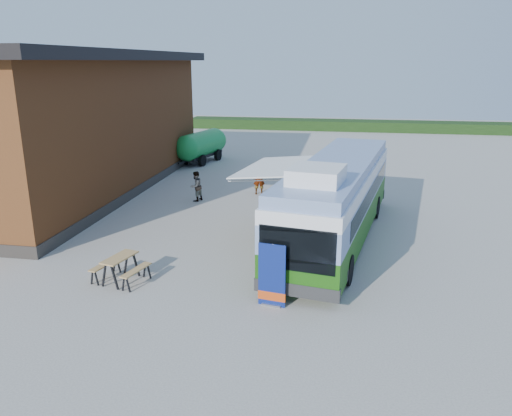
% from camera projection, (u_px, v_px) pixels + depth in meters
% --- Properties ---
extents(ground, '(100.00, 100.00, 0.00)m').
position_uv_depth(ground, '(210.00, 272.00, 17.14)').
color(ground, '#BCB7AD').
rests_on(ground, ground).
extents(barn, '(9.60, 21.20, 7.50)m').
position_uv_depth(barn, '(69.00, 125.00, 27.29)').
color(barn, brown).
rests_on(barn, ground).
extents(hedge, '(40.00, 3.00, 1.00)m').
position_uv_depth(hedge, '(379.00, 126.00, 51.60)').
color(hedge, '#264419').
rests_on(hedge, ground).
extents(bus, '(4.65, 12.49, 3.76)m').
position_uv_depth(bus, '(337.00, 197.00, 19.66)').
color(bus, '#2C6E12').
rests_on(bus, ground).
extents(awning, '(3.51, 4.89, 0.54)m').
position_uv_depth(awning, '(283.00, 171.00, 19.91)').
color(awning, white).
rests_on(awning, ground).
extents(banner, '(0.84, 0.28, 1.94)m').
position_uv_depth(banner, '(272.00, 281.00, 14.55)').
color(banner, navy).
rests_on(banner, ground).
extents(picnic_table, '(1.79, 1.66, 0.87)m').
position_uv_depth(picnic_table, '(120.00, 263.00, 16.23)').
color(picnic_table, tan).
rests_on(picnic_table, ground).
extents(person_a, '(0.71, 0.56, 1.73)m').
position_uv_depth(person_a, '(259.00, 179.00, 26.94)').
color(person_a, '#999999').
rests_on(person_a, ground).
extents(person_b, '(0.84, 0.93, 1.56)m').
position_uv_depth(person_b, '(196.00, 186.00, 25.64)').
color(person_b, '#999999').
rests_on(person_b, ground).
extents(slurry_tanker, '(2.67, 5.83, 2.20)m').
position_uv_depth(slurry_tanker, '(201.00, 145.00, 35.28)').
color(slurry_tanker, '#1A943C').
rests_on(slurry_tanker, ground).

